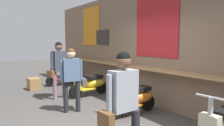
# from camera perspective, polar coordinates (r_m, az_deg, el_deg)

# --- Properties ---
(ground_plane) EXTENTS (33.94, 33.94, 0.00)m
(ground_plane) POSITION_cam_1_polar(r_m,az_deg,el_deg) (4.69, -3.94, -16.11)
(ground_plane) COLOR #474442
(market_stall_facade) EXTENTS (12.12, 0.61, 3.28)m
(market_stall_facade) POSITION_cam_1_polar(r_m,az_deg,el_deg) (5.68, 13.55, 4.53)
(market_stall_facade) COLOR #7F6651
(market_stall_facade) RESTS_ON ground_plane
(scooter_maroon) EXTENTS (0.49, 1.40, 0.97)m
(scooter_maroon) POSITION_cam_1_polar(r_m,az_deg,el_deg) (8.80, -12.83, -3.24)
(scooter_maroon) COLOR maroon
(scooter_maroon) RESTS_ON ground_plane
(scooter_yellow) EXTENTS (0.47, 1.40, 0.97)m
(scooter_yellow) POSITION_cam_1_polar(r_m,az_deg,el_deg) (6.88, -5.73, -5.63)
(scooter_yellow) COLOR gold
(scooter_yellow) RESTS_ON ground_plane
(scooter_orange) EXTENTS (0.46, 1.40, 0.97)m
(scooter_orange) POSITION_cam_1_polar(r_m,az_deg,el_deg) (5.17, 6.46, -9.46)
(scooter_orange) COLOR orange
(scooter_orange) RESTS_ON ground_plane
(shopper_with_handbag) EXTENTS (0.40, 0.68, 1.74)m
(shopper_with_handbag) POSITION_cam_1_polar(r_m,az_deg,el_deg) (6.57, -14.34, -0.26)
(shopper_with_handbag) COLOR gray
(shopper_with_handbag) RESTS_ON ground_plane
(shopper_browsing) EXTENTS (0.34, 0.65, 1.59)m
(shopper_browsing) POSITION_cam_1_polar(r_m,az_deg,el_deg) (5.26, -10.82, -2.98)
(shopper_browsing) COLOR #232328
(shopper_browsing) RESTS_ON ground_plane
(shopper_passing) EXTENTS (0.31, 0.64, 1.62)m
(shopper_passing) POSITION_cam_1_polar(r_m,az_deg,el_deg) (2.92, 2.82, -9.48)
(shopper_passing) COLOR #232328
(shopper_passing) RESTS_ON ground_plane
(merchandise_crate) EXTENTS (0.49, 0.39, 0.42)m
(merchandise_crate) POSITION_cam_1_polar(r_m,az_deg,el_deg) (8.24, -20.51, -5.34)
(merchandise_crate) COLOR olive
(merchandise_crate) RESTS_ON ground_plane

